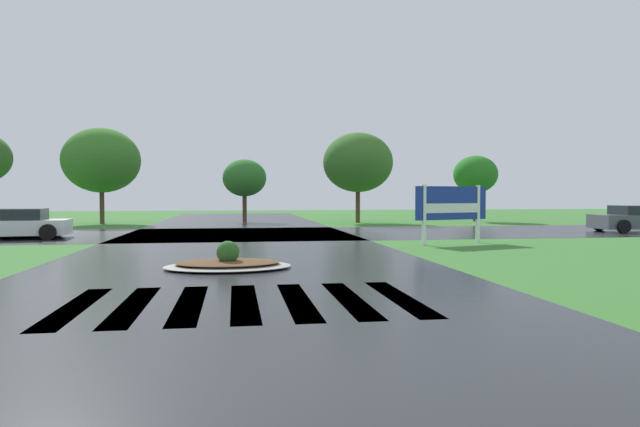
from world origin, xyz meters
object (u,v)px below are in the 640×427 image
object	(u,v)px
estate_billboard	(452,205)
median_island	(228,263)
car_silver_hatch	(640,219)
drainage_pipe_stack	(18,228)
car_blue_compact	(18,225)

from	to	relation	value
estate_billboard	median_island	size ratio (longest dim) A/B	0.99
car_silver_hatch	drainage_pipe_stack	bearing A→B (deg)	-179.49
estate_billboard	drainage_pipe_stack	world-z (taller)	estate_billboard
car_silver_hatch	drainage_pipe_stack	world-z (taller)	car_silver_hatch
car_blue_compact	drainage_pipe_stack	bearing A→B (deg)	-75.83
estate_billboard	car_silver_hatch	size ratio (longest dim) A/B	0.66
estate_billboard	drainage_pipe_stack	distance (m)	18.00
car_silver_hatch	car_blue_compact	xyz separation A→B (m)	(-28.25, -0.18, -0.03)
drainage_pipe_stack	car_blue_compact	bearing A→B (deg)	-70.45
car_silver_hatch	estate_billboard	bearing A→B (deg)	-154.57
median_island	drainage_pipe_stack	distance (m)	14.68
car_blue_compact	drainage_pipe_stack	world-z (taller)	car_blue_compact
median_island	car_blue_compact	bearing A→B (deg)	129.00
car_blue_compact	median_island	bearing A→B (deg)	123.61
estate_billboard	median_island	distance (m)	9.99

